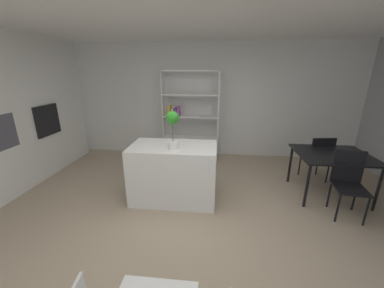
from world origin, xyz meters
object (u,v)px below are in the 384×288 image
potted_plant_on_island (173,126)px  dining_table (333,158)px  kitchen_island (174,173)px  built_in_oven (47,120)px  open_bookshelf (189,116)px  dining_chair_far (319,154)px  dining_chair_near (349,179)px

potted_plant_on_island → dining_table: 2.67m
kitchen_island → built_in_oven: bearing=164.6°
kitchen_island → potted_plant_on_island: (0.03, -0.12, 0.81)m
kitchen_island → dining_table: size_ratio=1.19×
open_bookshelf → dining_table: (2.56, -1.46, -0.36)m
potted_plant_on_island → dining_chair_far: size_ratio=0.63×
dining_chair_far → built_in_oven: bearing=-5.3°
dining_chair_near → dining_chair_far: size_ratio=1.07×
dining_table → potted_plant_on_island: bearing=-168.7°
dining_chair_near → built_in_oven: bearing=178.8°
kitchen_island → potted_plant_on_island: size_ratio=2.39×
dining_table → dining_chair_far: size_ratio=1.26×
potted_plant_on_island → kitchen_island: bearing=102.0°
dining_table → open_bookshelf: bearing=150.2°
kitchen_island → dining_chair_far: (2.59, 0.90, 0.08)m
dining_table → dining_chair_near: bearing=-88.4°
open_bookshelf → dining_chair_near: 3.27m
dining_table → dining_chair_far: 0.53m
open_bookshelf → dining_table: 2.97m
dining_table → built_in_oven: bearing=176.3°
kitchen_island → open_bookshelf: (0.02, 1.85, 0.58)m
potted_plant_on_island → open_bookshelf: (-0.00, 1.97, -0.23)m
built_in_oven → open_bookshelf: bearing=23.2°
potted_plant_on_island → dining_table: size_ratio=0.50×
open_bookshelf → dining_chair_near: open_bookshelf is taller
built_in_oven → dining_chair_near: bearing=-9.1°
open_bookshelf → dining_chair_far: bearing=-20.3°
built_in_oven → open_bookshelf: (2.64, 1.13, -0.08)m
potted_plant_on_island → dining_chair_far: potted_plant_on_island is taller
built_in_oven → dining_chair_near: built_in_oven is taller
built_in_oven → open_bookshelf: size_ratio=0.29×
built_in_oven → dining_chair_far: built_in_oven is taller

